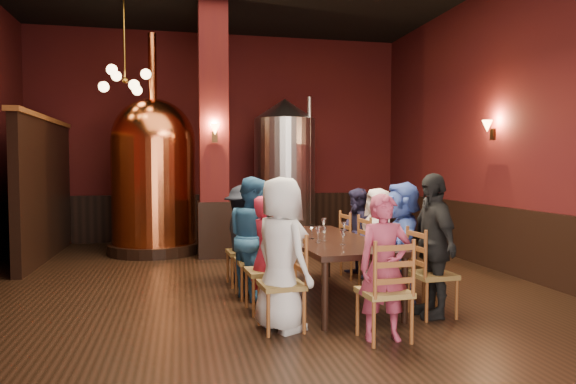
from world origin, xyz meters
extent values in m
plane|color=black|center=(0.00, 0.00, 0.00)|extent=(10.00, 10.00, 0.00)
cube|color=#49120F|center=(0.00, 5.00, 2.25)|extent=(8.00, 0.02, 4.50)
cube|color=#49120F|center=(4.00, 0.00, 2.25)|extent=(0.02, 10.00, 4.50)
cube|color=black|center=(3.96, 0.00, 0.50)|extent=(0.08, 9.90, 1.00)
cube|color=black|center=(0.00, 4.96, 0.50)|extent=(7.90, 0.08, 1.00)
cube|color=#49120F|center=(-0.30, 2.80, 2.25)|extent=(0.58, 0.58, 4.50)
cube|color=black|center=(-3.20, 3.20, 1.20)|extent=(0.22, 3.50, 2.40)
cube|color=black|center=(0.86, -0.40, 0.72)|extent=(1.16, 2.46, 0.06)
cylinder|color=black|center=(0.50, -1.57, 0.34)|extent=(0.07, 0.07, 0.69)
cylinder|color=black|center=(1.38, -1.51, 0.34)|extent=(0.07, 0.07, 0.69)
cylinder|color=black|center=(0.34, 0.71, 0.34)|extent=(0.07, 0.07, 0.69)
cylinder|color=black|center=(1.22, 0.77, 0.34)|extent=(0.07, 0.07, 0.69)
imported|color=silver|center=(0.08, -1.46, 0.76)|extent=(0.75, 0.88, 1.53)
imported|color=#B51F36|center=(0.03, -0.79, 0.65)|extent=(0.38, 0.52, 1.30)
imported|color=#285B87|center=(-0.01, -0.13, 0.75)|extent=(0.61, 0.81, 1.50)
imported|color=black|center=(-0.06, 0.54, 0.68)|extent=(0.64, 0.95, 1.37)
imported|color=black|center=(1.78, -1.34, 0.78)|extent=(0.42, 0.93, 1.56)
imported|color=#3954AC|center=(1.73, -0.67, 0.72)|extent=(0.77, 1.40, 1.44)
imported|color=beige|center=(1.68, -0.01, 0.67)|extent=(0.44, 0.66, 1.33)
imported|color=#1F1C38|center=(1.64, 0.66, 0.65)|extent=(0.40, 0.68, 1.31)
imported|color=#94314A|center=(0.97, -1.95, 0.69)|extent=(0.52, 0.36, 1.37)
cylinder|color=black|center=(-1.37, 3.46, 0.10)|extent=(1.72, 1.72, 0.19)
cylinder|color=#D36130|center=(-1.37, 3.46, 1.15)|extent=(2.02, 2.02, 1.91)
sphere|color=#D36130|center=(-1.37, 3.46, 2.10)|extent=(1.53, 1.53, 1.53)
cylinder|color=#D36130|center=(-1.37, 3.46, 3.44)|extent=(0.15, 0.15, 1.24)
cylinder|color=#B2B2B7|center=(1.19, 3.76, 1.28)|extent=(1.27, 1.27, 2.56)
cone|color=#B2B2B7|center=(1.19, 3.76, 2.77)|extent=(1.23, 1.23, 0.41)
cylinder|color=#B2B2B7|center=(1.60, 3.35, 1.54)|extent=(0.08, 0.08, 2.87)
cylinder|color=white|center=(0.68, 0.59, 0.84)|extent=(0.10, 0.10, 0.17)
camera|label=1|loc=(-0.90, -6.40, 1.64)|focal=32.00mm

